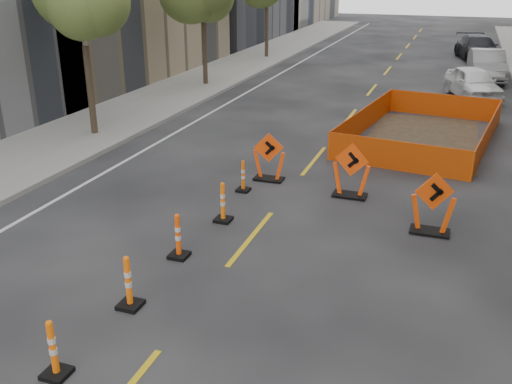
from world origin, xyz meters
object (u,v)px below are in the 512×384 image
at_px(chevron_sign_center, 351,170).
at_px(parked_car_mid, 487,65).
at_px(channelizer_4, 178,236).
at_px(channelizer_3, 128,282).
at_px(chevron_sign_right, 433,203).
at_px(channelizer_5, 223,202).
at_px(parked_car_far, 478,48).
at_px(chevron_sign_left, 269,157).
at_px(channelizer_2, 53,349).
at_px(channelizer_6, 243,176).
at_px(parked_car_near, 473,83).

xyz_separation_m(chevron_sign_center, parked_car_mid, (3.79, 19.53, 0.03)).
height_order(channelizer_4, chevron_sign_center, chevron_sign_center).
height_order(channelizer_3, chevron_sign_right, chevron_sign_right).
height_order(channelizer_5, parked_car_far, parked_car_far).
distance_m(channelizer_3, channelizer_4, 2.07).
bearing_deg(chevron_sign_left, parked_car_far, 57.01).
bearing_deg(parked_car_far, channelizer_4, -114.48).
bearing_deg(channelizer_2, parked_car_far, 80.05).
relative_size(chevron_sign_left, chevron_sign_center, 0.94).
bearing_deg(channelizer_6, chevron_sign_right, -11.25).
bearing_deg(chevron_sign_left, channelizer_4, -114.04).
distance_m(channelizer_6, chevron_sign_right, 5.28).
distance_m(channelizer_4, chevron_sign_center, 5.54).
xyz_separation_m(chevron_sign_center, parked_car_far, (3.37, 26.82, 0.02)).
height_order(channelizer_3, parked_car_mid, parked_car_mid).
bearing_deg(channelizer_2, parked_car_near, 75.51).
distance_m(channelizer_6, parked_car_mid, 21.23).
height_order(channelizer_3, parked_car_far, parked_car_far).
bearing_deg(chevron_sign_left, channelizer_3, -112.79).
bearing_deg(chevron_sign_left, chevron_sign_right, -44.36).
height_order(channelizer_5, chevron_sign_center, chevron_sign_center).
relative_size(channelizer_2, channelizer_4, 0.98).
distance_m(chevron_sign_center, parked_car_near, 14.66).
distance_m(channelizer_2, channelizer_3, 2.07).
xyz_separation_m(chevron_sign_center, chevron_sign_right, (2.25, -1.64, -0.00)).
xyz_separation_m(channelizer_4, chevron_sign_right, (5.10, 3.11, 0.25)).
bearing_deg(channelizer_3, chevron_sign_right, 45.57).
bearing_deg(channelizer_5, channelizer_3, -92.18).
distance_m(channelizer_4, parked_car_near, 19.99).
relative_size(channelizer_5, parked_car_near, 0.24).
distance_m(channelizer_4, parked_car_far, 32.17).
distance_m(channelizer_6, chevron_sign_center, 3.00).
xyz_separation_m(channelizer_2, chevron_sign_right, (5.14, 7.24, 0.26)).
bearing_deg(channelizer_5, channelizer_2, -92.06).
bearing_deg(parked_car_far, channelizer_6, -116.24).
distance_m(channelizer_6, parked_car_near, 16.11).
distance_m(channelizer_2, chevron_sign_right, 8.89).
distance_m(channelizer_6, parked_car_far, 28.14).
distance_m(channelizer_2, parked_car_far, 36.25).
relative_size(chevron_sign_center, parked_car_near, 0.36).
relative_size(channelizer_6, parked_car_mid, 0.19).
bearing_deg(chevron_sign_center, channelizer_4, -112.40).
bearing_deg(parked_car_mid, parked_car_far, 88.14).
xyz_separation_m(channelizer_3, chevron_sign_left, (0.31, 7.30, 0.19)).
relative_size(chevron_sign_center, parked_car_far, 0.28).
bearing_deg(channelizer_6, parked_car_mid, 71.57).
relative_size(channelizer_2, chevron_sign_center, 0.66).
xyz_separation_m(channelizer_4, parked_car_near, (5.96, 19.08, 0.21)).
height_order(chevron_sign_right, parked_car_mid, parked_car_mid).
bearing_deg(channelizer_4, parked_car_mid, 74.69).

